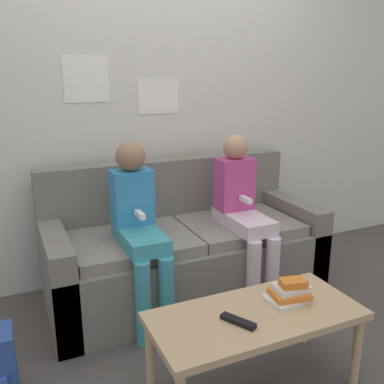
{
  "coord_description": "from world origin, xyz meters",
  "views": [
    {
      "loc": [
        -1.07,
        -1.99,
        1.49
      ],
      "look_at": [
        0.0,
        0.37,
        0.77
      ],
      "focal_mm": 40.0,
      "sensor_mm": 36.0,
      "label": 1
    }
  ],
  "objects_px": {
    "person_right": "(243,210)",
    "coffee_table": "(256,322)",
    "couch": "(184,252)",
    "tv_remote": "(238,321)",
    "person_left": "(139,223)"
  },
  "relations": [
    {
      "from": "coffee_table",
      "to": "tv_remote",
      "type": "xyz_separation_m",
      "value": [
        -0.12,
        -0.04,
        0.06
      ]
    },
    {
      "from": "coffee_table",
      "to": "person_right",
      "type": "bearing_deg",
      "value": 63.34
    },
    {
      "from": "couch",
      "to": "person_right",
      "type": "bearing_deg",
      "value": -29.14
    },
    {
      "from": "coffee_table",
      "to": "couch",
      "type": "bearing_deg",
      "value": 86.46
    },
    {
      "from": "couch",
      "to": "person_right",
      "type": "relative_size",
      "value": 1.66
    },
    {
      "from": "coffee_table",
      "to": "person_left",
      "type": "bearing_deg",
      "value": 110.65
    },
    {
      "from": "couch",
      "to": "tv_remote",
      "type": "xyz_separation_m",
      "value": [
        -0.18,
        -1.05,
        0.12
      ]
    },
    {
      "from": "person_left",
      "to": "person_right",
      "type": "distance_m",
      "value": 0.72
    },
    {
      "from": "couch",
      "to": "coffee_table",
      "type": "bearing_deg",
      "value": -93.54
    },
    {
      "from": "couch",
      "to": "person_left",
      "type": "bearing_deg",
      "value": -152.83
    },
    {
      "from": "person_left",
      "to": "tv_remote",
      "type": "distance_m",
      "value": 0.9
    },
    {
      "from": "couch",
      "to": "coffee_table",
      "type": "distance_m",
      "value": 1.01
    },
    {
      "from": "coffee_table",
      "to": "person_left",
      "type": "distance_m",
      "value": 0.91
    },
    {
      "from": "person_right",
      "to": "coffee_table",
      "type": "bearing_deg",
      "value": -116.66
    },
    {
      "from": "couch",
      "to": "coffee_table",
      "type": "xyz_separation_m",
      "value": [
        -0.06,
        -1.01,
        0.06
      ]
    }
  ]
}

